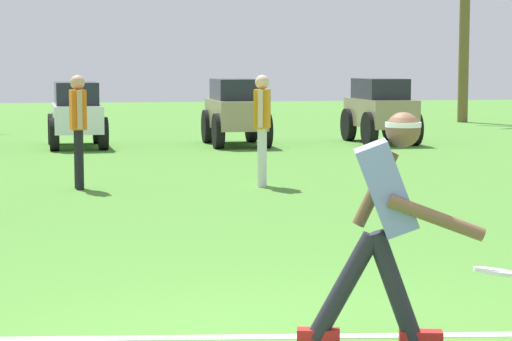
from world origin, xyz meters
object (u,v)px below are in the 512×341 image
parked_car_slot_c (235,110)px  parked_car_slot_b (76,112)px  frisbee_thrower (385,216)px  frisbee_in_flight (495,272)px  teammate_midfield (78,121)px  teammate_deep (262,120)px  parked_car_slot_d (380,109)px

parked_car_slot_c → parked_car_slot_b: bearing=177.1°
parked_car_slot_c → frisbee_thrower: bearing=-95.8°
frisbee_in_flight → teammate_midfield: size_ratio=0.21×
teammate_midfield → parked_car_slot_c: teammate_midfield is taller
teammate_midfield → teammate_deep: same height
frisbee_in_flight → teammate_midfield: (-2.33, 8.47, 0.43)m
teammate_midfield → parked_car_slot_c: bearing=64.8°
teammate_deep → frisbee_thrower: bearing=-95.4°
teammate_deep → parked_car_slot_d: bearing=61.2°
teammate_midfield → teammate_deep: 2.53m
frisbee_in_flight → parked_car_slot_b: parked_car_slot_b is taller
teammate_midfield → parked_car_slot_b: teammate_midfield is taller
teammate_deep → parked_car_slot_c: size_ratio=0.66×
parked_car_slot_b → parked_car_slot_d: bearing=-1.0°
frisbee_in_flight → parked_car_slot_b: bearing=98.5°
teammate_deep → parked_car_slot_b: teammate_deep is taller
frisbee_in_flight → frisbee_thrower: bearing=148.3°
teammate_deep → parked_car_slot_d: 8.24m
parked_car_slot_b → parked_car_slot_c: parked_car_slot_c is taller
teammate_deep → parked_car_slot_d: (3.97, 7.21, -0.20)m
frisbee_in_flight → parked_car_slot_d: parked_car_slot_d is taller
parked_car_slot_c → parked_car_slot_d: (3.20, 0.06, 0.00)m
frisbee_thrower → teammate_deep: bearing=84.6°
teammate_midfield → parked_car_slot_d: 9.60m
frisbee_in_flight → teammate_deep: size_ratio=0.21×
parked_car_slot_d → parked_car_slot_b: bearing=179.0°
parked_car_slot_c → parked_car_slot_d: size_ratio=1.00×
teammate_deep → parked_car_slot_b: 7.76m
teammate_deep → parked_car_slot_b: (-2.54, 7.33, -0.22)m
parked_car_slot_b → teammate_midfield: bearing=-89.9°
frisbee_in_flight → parked_car_slot_b: (-2.34, 15.65, 0.21)m
frisbee_in_flight → teammate_deep: bearing=88.7°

